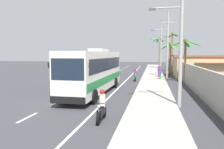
{
  "coord_description": "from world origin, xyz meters",
  "views": [
    {
      "loc": [
        6.78,
        -14.81,
        3.53
      ],
      "look_at": [
        3.26,
        4.37,
        1.7
      ],
      "focal_mm": 36.01,
      "sensor_mm": 36.0,
      "label": 1
    }
  ],
  "objects_px": {
    "palm_second": "(185,50)",
    "motorcycle_trailing": "(102,108)",
    "palm_nearest": "(172,43)",
    "palm_third": "(159,45)",
    "utility_pole_mid": "(167,43)",
    "coach_bus_foreground": "(94,70)",
    "pedestrian_midwalk": "(159,71)",
    "pedestrian_near_kerb": "(160,72)",
    "motorcycle_beside_bus": "(135,76)",
    "utility_pole_nearest": "(180,37)",
    "palm_fourth": "(170,52)",
    "utility_pole_far": "(161,47)"
  },
  "relations": [
    {
      "from": "pedestrian_near_kerb",
      "to": "utility_pole_far",
      "type": "xyz_separation_m",
      "value": [
        0.59,
        19.63,
        3.77
      ]
    },
    {
      "from": "palm_nearest",
      "to": "motorcycle_beside_bus",
      "type": "bearing_deg",
      "value": -111.69
    },
    {
      "from": "palm_second",
      "to": "motorcycle_trailing",
      "type": "bearing_deg",
      "value": -110.97
    },
    {
      "from": "utility_pole_nearest",
      "to": "utility_pole_far",
      "type": "bearing_deg",
      "value": 90.23
    },
    {
      "from": "pedestrian_near_kerb",
      "to": "palm_nearest",
      "type": "distance_m",
      "value": 13.66
    },
    {
      "from": "coach_bus_foreground",
      "to": "palm_fourth",
      "type": "height_order",
      "value": "palm_fourth"
    },
    {
      "from": "palm_nearest",
      "to": "palm_second",
      "type": "relative_size",
      "value": 1.4
    },
    {
      "from": "palm_nearest",
      "to": "palm_third",
      "type": "height_order",
      "value": "palm_nearest"
    },
    {
      "from": "pedestrian_near_kerb",
      "to": "pedestrian_midwalk",
      "type": "height_order",
      "value": "pedestrian_near_kerb"
    },
    {
      "from": "utility_pole_far",
      "to": "palm_third",
      "type": "bearing_deg",
      "value": 91.92
    },
    {
      "from": "utility_pole_mid",
      "to": "palm_second",
      "type": "distance_m",
      "value": 5.26
    },
    {
      "from": "utility_pole_mid",
      "to": "palm_third",
      "type": "height_order",
      "value": "utility_pole_mid"
    },
    {
      "from": "coach_bus_foreground",
      "to": "palm_fourth",
      "type": "bearing_deg",
      "value": 66.65
    },
    {
      "from": "utility_pole_mid",
      "to": "palm_third",
      "type": "bearing_deg",
      "value": 91.27
    },
    {
      "from": "motorcycle_beside_bus",
      "to": "palm_fourth",
      "type": "height_order",
      "value": "palm_fourth"
    },
    {
      "from": "utility_pole_nearest",
      "to": "palm_fourth",
      "type": "height_order",
      "value": "utility_pole_nearest"
    },
    {
      "from": "palm_nearest",
      "to": "palm_second",
      "type": "distance_m",
      "value": 15.4
    },
    {
      "from": "utility_pole_nearest",
      "to": "utility_pole_far",
      "type": "distance_m",
      "value": 34.83
    },
    {
      "from": "motorcycle_trailing",
      "to": "utility_pole_mid",
      "type": "height_order",
      "value": "utility_pole_mid"
    },
    {
      "from": "coach_bus_foreground",
      "to": "palm_fourth",
      "type": "relative_size",
      "value": 2.26
    },
    {
      "from": "utility_pole_far",
      "to": "palm_third",
      "type": "xyz_separation_m",
      "value": [
        -0.15,
        4.46,
        0.78
      ]
    },
    {
      "from": "palm_third",
      "to": "palm_fourth",
      "type": "bearing_deg",
      "value": -85.78
    },
    {
      "from": "utility_pole_nearest",
      "to": "palm_nearest",
      "type": "height_order",
      "value": "utility_pole_nearest"
    },
    {
      "from": "pedestrian_near_kerb",
      "to": "utility_pole_nearest",
      "type": "relative_size",
      "value": 0.21
    },
    {
      "from": "coach_bus_foreground",
      "to": "pedestrian_near_kerb",
      "type": "bearing_deg",
      "value": 61.57
    },
    {
      "from": "pedestrian_midwalk",
      "to": "utility_pole_mid",
      "type": "height_order",
      "value": "utility_pole_mid"
    },
    {
      "from": "utility_pole_far",
      "to": "palm_nearest",
      "type": "relative_size",
      "value": 1.22
    },
    {
      "from": "motorcycle_trailing",
      "to": "palm_third",
      "type": "xyz_separation_m",
      "value": [
        4.0,
        43.21,
        4.95
      ]
    },
    {
      "from": "pedestrian_near_kerb",
      "to": "palm_second",
      "type": "xyz_separation_m",
      "value": [
        2.78,
        -2.6,
        2.83
      ]
    },
    {
      "from": "utility_pole_nearest",
      "to": "palm_third",
      "type": "distance_m",
      "value": 39.3
    },
    {
      "from": "motorcycle_beside_bus",
      "to": "utility_pole_far",
      "type": "distance_m",
      "value": 21.92
    },
    {
      "from": "palm_second",
      "to": "coach_bus_foreground",
      "type": "bearing_deg",
      "value": -135.82
    },
    {
      "from": "utility_pole_mid",
      "to": "palm_second",
      "type": "relative_size",
      "value": 1.76
    },
    {
      "from": "utility_pole_mid",
      "to": "palm_third",
      "type": "xyz_separation_m",
      "value": [
        -0.48,
        21.87,
        0.66
      ]
    },
    {
      "from": "pedestrian_midwalk",
      "to": "palm_second",
      "type": "xyz_separation_m",
      "value": [
        2.88,
        -5.34,
        2.85
      ]
    },
    {
      "from": "motorcycle_trailing",
      "to": "utility_pole_nearest",
      "type": "bearing_deg",
      "value": 42.46
    },
    {
      "from": "palm_second",
      "to": "palm_third",
      "type": "xyz_separation_m",
      "value": [
        -2.34,
        26.68,
        1.72
      ]
    },
    {
      "from": "pedestrian_midwalk",
      "to": "utility_pole_far",
      "type": "distance_m",
      "value": 17.32
    },
    {
      "from": "pedestrian_midwalk",
      "to": "pedestrian_near_kerb",
      "type": "bearing_deg",
      "value": -100.68
    },
    {
      "from": "motorcycle_beside_bus",
      "to": "utility_pole_nearest",
      "type": "xyz_separation_m",
      "value": [
        3.93,
        -13.66,
        3.93
      ]
    },
    {
      "from": "pedestrian_midwalk",
      "to": "motorcycle_beside_bus",
      "type": "bearing_deg",
      "value": -138.67
    },
    {
      "from": "utility_pole_nearest",
      "to": "palm_fourth",
      "type": "distance_m",
      "value": 22.05
    },
    {
      "from": "motorcycle_trailing",
      "to": "palm_third",
      "type": "bearing_deg",
      "value": 84.71
    },
    {
      "from": "motorcycle_trailing",
      "to": "palm_third",
      "type": "distance_m",
      "value": 43.67
    },
    {
      "from": "coach_bus_foreground",
      "to": "palm_second",
      "type": "bearing_deg",
      "value": 44.18
    },
    {
      "from": "utility_pole_mid",
      "to": "palm_third",
      "type": "distance_m",
      "value": 21.89
    },
    {
      "from": "motorcycle_beside_bus",
      "to": "palm_fourth",
      "type": "bearing_deg",
      "value": 59.53
    },
    {
      "from": "utility_pole_mid",
      "to": "palm_nearest",
      "type": "distance_m",
      "value": 10.63
    },
    {
      "from": "motorcycle_trailing",
      "to": "palm_nearest",
      "type": "relative_size",
      "value": 0.26
    },
    {
      "from": "pedestrian_near_kerb",
      "to": "palm_third",
      "type": "height_order",
      "value": "palm_third"
    }
  ]
}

